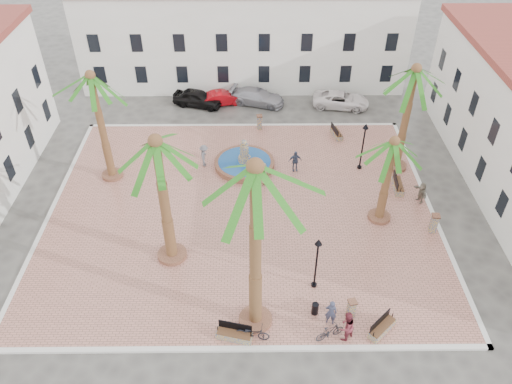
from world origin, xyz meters
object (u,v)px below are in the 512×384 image
lamppost_s (317,255)px  bollard_n (259,122)px  pedestrian_fountain_b (295,161)px  car_silver (257,97)px  fountain (244,162)px  car_white (341,100)px  palm_ne (414,81)px  palm_nw (93,88)px  palm_e (392,152)px  litter_bin (315,309)px  cyclist_a (331,312)px  cyclist_b (346,326)px  pedestrian_north (204,156)px  bench_se (382,328)px  bicycle_a (252,333)px  bench_e (398,185)px  pedestrian_fountain_a (264,174)px  bench_ne (336,133)px  palm_s (255,187)px  palm_sw (158,157)px  bollard_e (434,223)px  pedestrian_east (421,192)px  lamppost_e (364,139)px  car_red (222,98)px  bicycle_b (330,332)px  bench_s (234,335)px  car_black (198,98)px  bollard_se (351,308)px

lamppost_s → bollard_n: lamppost_s is taller
pedestrian_fountain_b → car_silver: (-2.69, 10.54, -0.28)m
fountain → car_white: bearing=47.2°
palm_ne → palm_nw: bearing=-177.3°
palm_e → litter_bin: bearing=-123.3°
cyclist_a → cyclist_b: 1.18m
palm_e → pedestrian_north: palm_e is taller
bench_se → fountain: bearing=72.7°
bicycle_a → car_white: bearing=-9.6°
fountain → bench_se: size_ratio=2.67×
palm_e → car_silver: bearing=116.5°
bench_e → pedestrian_fountain_a: (-9.62, 0.71, 0.59)m
bench_ne → palm_s: bearing=146.7°
palm_sw → bollard_e: size_ratio=6.24×
palm_s → pedestrian_east: palm_s is taller
bollard_e → pedestrian_north: (-15.26, 7.49, 0.17)m
palm_nw → pedestrian_fountain_b: size_ratio=4.97×
bench_e → lamppost_e: lamppost_e is taller
palm_sw → car_red: palm_sw is taller
bicycle_b → pedestrian_east: pedestrian_east is taller
fountain → pedestrian_north: 3.08m
lamppost_s → car_red: size_ratio=0.96×
palm_nw → bench_s: bearing=-56.4°
palm_ne → pedestrian_fountain_b: bearing=-177.2°
pedestrian_fountain_a → car_white: pedestrian_fountain_a is taller
palm_ne → lamppost_e: size_ratio=2.16×
palm_e → bench_se: bearing=-100.6°
bench_e → bicycle_a: 16.31m
palm_ne → pedestrian_fountain_a: (-10.10, -1.96, -6.26)m
palm_e → palm_ne: bearing=67.3°
fountain → car_black: size_ratio=1.01×
bollard_e → pedestrian_fountain_b: size_ratio=0.83×
bench_s → bollard_e: bollard_e is taller
pedestrian_north → car_black: (-1.30, 9.57, -0.28)m
bench_ne → car_black: 13.11m
car_black → car_silver: 5.43m
bollard_e → lamppost_s: bearing=-151.1°
bicycle_a → bench_s: bearing=97.4°
lamppost_s → bench_ne: bearing=77.9°
palm_sw → car_white: palm_sw is taller
pedestrian_east → car_silver: (-11.14, 14.26, -0.22)m
bench_e → car_red: (-13.14, 12.79, 0.20)m
palm_ne → bench_ne: size_ratio=4.67×
bollard_e → pedestrian_north: pedestrian_north is taller
bollard_e → bicycle_a: size_ratio=0.78×
car_black → litter_bin: bearing=-144.2°
litter_bin → car_red: bearing=104.4°
pedestrian_north → bicycle_b: bearing=-153.3°
car_white → bollard_e: bearing=-158.4°
bench_e → bollard_se: bollard_se is taller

